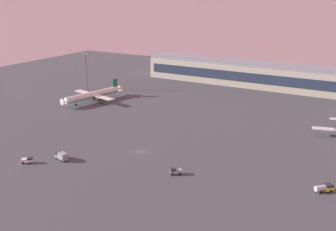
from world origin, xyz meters
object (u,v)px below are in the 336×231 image
object	(u,v)px
cargo_loader	(28,160)
baggage_tractor	(176,171)
airplane_mid_apron	(93,95)
apron_light_west	(86,69)
catering_truck	(62,156)
fuel_truck	(324,188)

from	to	relation	value
cargo_loader	baggage_tractor	world-z (taller)	same
airplane_mid_apron	apron_light_west	world-z (taller)	apron_light_west
apron_light_west	cargo_loader	bearing A→B (deg)	-59.93
cargo_loader	baggage_tractor	xyz separation A→B (m)	(52.91, 19.49, 0.00)
airplane_mid_apron	baggage_tractor	xyz separation A→B (m)	(87.77, -59.48, -2.89)
baggage_tractor	catering_truck	bearing A→B (deg)	70.52
airplane_mid_apron	fuel_truck	size ratio (longest dim) A/B	6.95
cargo_loader	catering_truck	xyz separation A→B (m)	(8.91, 8.60, 0.40)
baggage_tractor	apron_light_west	size ratio (longest dim) A/B	0.19
fuel_truck	baggage_tractor	distance (m)	49.38
airplane_mid_apron	cargo_loader	bearing A→B (deg)	126.26
cargo_loader	baggage_tractor	bearing A→B (deg)	77.69
fuel_truck	cargo_loader	distance (m)	105.66
fuel_truck	baggage_tractor	bearing A→B (deg)	-120.83
airplane_mid_apron	baggage_tractor	world-z (taller)	airplane_mid_apron
apron_light_west	catering_truck	bearing A→B (deg)	-53.83
baggage_tractor	catering_truck	world-z (taller)	catering_truck
fuel_truck	catering_truck	distance (m)	94.70
baggage_tractor	airplane_mid_apron	bearing A→B (deg)	22.49
fuel_truck	baggage_tractor	world-z (taller)	fuel_truck
catering_truck	cargo_loader	bearing A→B (deg)	148.91
cargo_loader	apron_light_west	size ratio (longest dim) A/B	0.19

